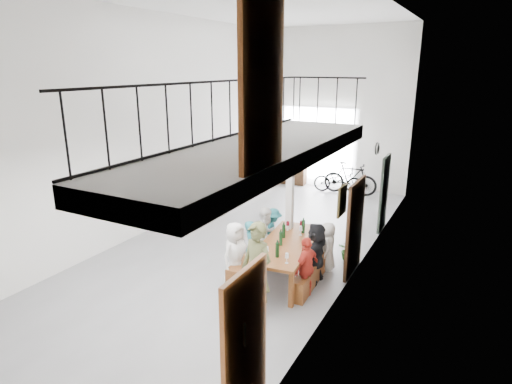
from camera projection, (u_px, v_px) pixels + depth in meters
The scene contains 24 objects.
floor at pixel (247, 243), 10.54m from camera, with size 12.00×12.00×0.00m, color slate.
room_walls at pixel (247, 96), 9.54m from camera, with size 12.00×12.00×12.00m.
gateway_portal at pixel (318, 147), 15.36m from camera, with size 2.80×0.08×2.80m, color white.
right_wall_decor at pixel (332, 216), 7.25m from camera, with size 0.07×8.28×5.07m.
balcony at pixel (261, 155), 6.16m from camera, with size 1.52×5.62×4.00m.
tasting_table at pixel (287, 247), 8.59m from camera, with size 1.23×2.45×0.79m.
bench_inner at pixel (256, 261), 9.01m from camera, with size 0.34×2.12×0.49m, color brown.
bench_wall at pixel (312, 273), 8.55m from camera, with size 0.24×1.82×0.42m, color brown.
tableware at pixel (287, 236), 8.51m from camera, with size 0.71×1.73×0.35m.
side_bench at pixel (208, 199), 13.25m from camera, with size 0.37×1.71×0.48m, color brown.
oak_barrel at pixel (267, 170), 15.86m from camera, with size 0.67×0.67×0.98m.
serving_counter at pixel (282, 169), 15.94m from camera, with size 1.85×0.51×0.98m, color #3B2011.
counter_bottles at pixel (282, 153), 15.78m from camera, with size 1.61×0.19×0.28m.
guest_left_a at pixel (235, 255), 8.32m from camera, with size 0.65×0.42×1.32m, color white.
guest_left_b at pixel (251, 247), 8.85m from camera, with size 0.42×0.28×1.16m, color #226B74.
guest_left_c at pixel (267, 236), 9.27m from camera, with size 0.63×0.49×1.29m, color white.
guest_left_d at pixel (273, 232), 9.72m from camera, with size 0.73×0.42×1.12m, color #226B74.
guest_right_a at pixel (306, 267), 7.95m from camera, with size 0.70×0.29×1.20m, color red.
guest_right_b at pixel (316, 253), 8.48m from camera, with size 1.17×0.37×1.26m, color black.
guest_right_c at pixel (328, 247), 9.03m from camera, with size 0.52×0.34×1.06m, color white.
host_standing at pixel (257, 270), 7.27m from camera, with size 0.62×0.41×1.71m, color #4E502D.
potted_plant at pixel (348, 250), 9.58m from camera, with size 0.40×0.34×0.44m, color #175015.
bicycle_near at pixel (338, 180), 14.65m from camera, with size 0.58×1.67×0.88m, color black.
bicycle_far at pixel (350, 178), 14.43m from camera, with size 0.51×1.81×1.09m, color black.
Camera 1 is at (4.76, -8.52, 4.19)m, focal length 30.00 mm.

